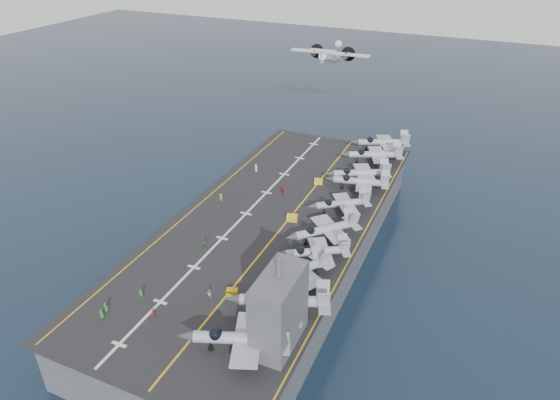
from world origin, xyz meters
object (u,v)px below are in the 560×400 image
at_px(island_superstructure, 279,302).
at_px(fighter_jet_0, 241,337).
at_px(transport_plane, 330,57).
at_px(tow_cart_a, 232,292).

xyz_separation_m(island_superstructure, fighter_jet_0, (-4.07, -3.96, -4.70)).
bearing_deg(fighter_jet_0, transport_plane, 102.36).
height_order(island_superstructure, transport_plane, transport_plane).
xyz_separation_m(island_superstructure, transport_plane, (-25.51, 93.87, 10.07)).
bearing_deg(tow_cart_a, island_superstructure, -29.21).
bearing_deg(transport_plane, island_superstructure, -74.80).
height_order(fighter_jet_0, transport_plane, transport_plane).
xyz_separation_m(fighter_jet_0, tow_cart_a, (-7.18, 10.25, -2.25)).
relative_size(fighter_jet_0, tow_cart_a, 9.04).
distance_m(tow_cart_a, transport_plane, 90.35).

